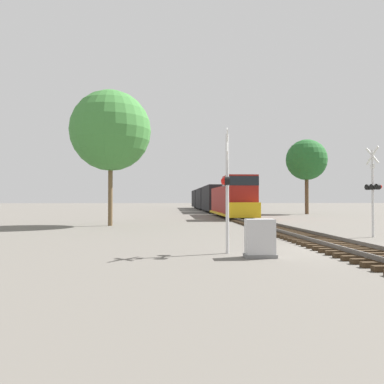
% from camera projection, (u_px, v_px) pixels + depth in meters
% --- Properties ---
extents(ground_plane, '(400.00, 400.00, 0.00)m').
position_uv_depth(ground_plane, '(342.00, 249.00, 14.61)').
color(ground_plane, '#666059').
extents(rail_track_bed, '(2.60, 160.00, 0.31)m').
position_uv_depth(rail_track_bed, '(342.00, 246.00, 14.61)').
color(rail_track_bed, '#382819').
rests_on(rail_track_bed, ground).
extents(freight_train, '(2.91, 57.93, 4.26)m').
position_uv_depth(freight_train, '(210.00, 199.00, 62.38)').
color(freight_train, maroon).
rests_on(freight_train, ground).
extents(crossing_signal_near, '(0.44, 1.01, 4.48)m').
position_uv_depth(crossing_signal_near, '(227.00, 184.00, 13.53)').
color(crossing_signal_near, silver).
rests_on(crossing_signal_near, ground).
extents(crossing_signal_far, '(0.49, 1.01, 4.69)m').
position_uv_depth(crossing_signal_far, '(373.00, 188.00, 19.33)').
color(crossing_signal_far, silver).
rests_on(crossing_signal_far, ground).
extents(relay_cabinet, '(1.05, 0.62, 1.29)m').
position_uv_depth(relay_cabinet, '(260.00, 239.00, 12.54)').
color(relay_cabinet, slate).
rests_on(relay_cabinet, ground).
extents(tree_far_right, '(6.01, 6.01, 10.11)m').
position_uv_depth(tree_far_right, '(111.00, 131.00, 27.97)').
color(tree_far_right, brown).
rests_on(tree_far_right, ground).
extents(tree_mid_background, '(5.46, 5.46, 10.05)m').
position_uv_depth(tree_mid_background, '(307.00, 160.00, 50.25)').
color(tree_mid_background, brown).
rests_on(tree_mid_background, ground).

